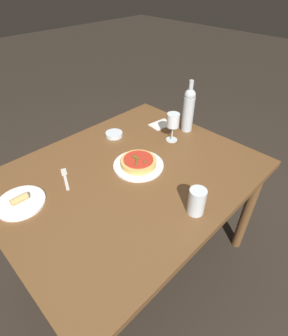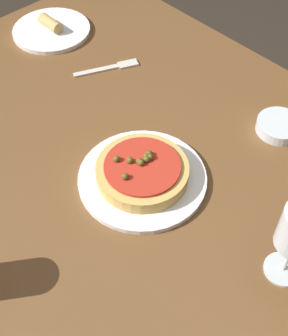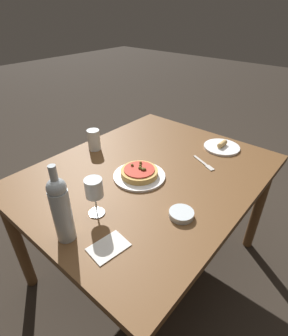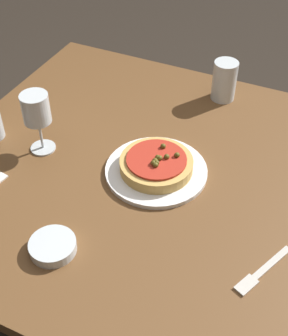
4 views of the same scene
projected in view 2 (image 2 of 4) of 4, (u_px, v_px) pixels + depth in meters
The scene contains 7 objects.
ground_plane at pixel (128, 306), 1.53m from camera, with size 14.00×14.00×0.00m, color #2D261E.
dining_table at pixel (121, 185), 1.04m from camera, with size 1.27×1.01×0.72m.
dinner_plate at pixel (141, 180), 0.94m from camera, with size 0.26×0.26×0.01m.
pizza at pixel (141, 172), 0.92m from camera, with size 0.18×0.18×0.05m.
side_bowl at pixel (279, 126), 1.03m from camera, with size 0.10×0.10×0.02m.
fork at pixel (110, 68), 1.17m from camera, with size 0.09×0.16×0.00m.
side_plate at pixel (52, 30), 1.27m from camera, with size 0.21×0.21×0.04m.
Camera 2 is at (-0.50, 0.40, 1.46)m, focal length 50.00 mm.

